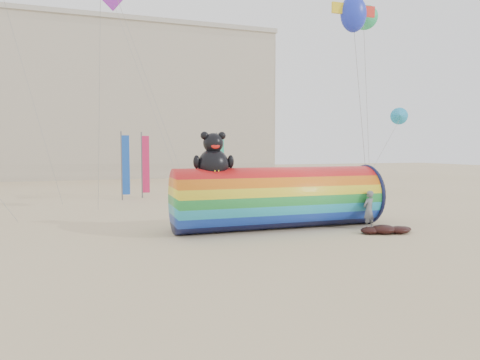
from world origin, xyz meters
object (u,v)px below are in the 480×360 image
object	(u,v)px
kite_handler	(369,210)
fabric_bundle	(387,230)
windsock_assembly	(278,196)
hotel_building	(50,101)

from	to	relation	value
kite_handler	fabric_bundle	size ratio (longest dim) A/B	0.71
kite_handler	windsock_assembly	bearing A→B (deg)	-40.40
hotel_building	windsock_assembly	bearing A→B (deg)	-72.11
windsock_assembly	kite_handler	distance (m)	4.45
hotel_building	kite_handler	bearing A→B (deg)	-68.22
hotel_building	kite_handler	xyz separation A→B (m)	(18.47, -46.23, -9.38)
windsock_assembly	hotel_building	bearing A→B (deg)	107.89
windsock_assembly	fabric_bundle	bearing A→B (deg)	-33.32
hotel_building	fabric_bundle	distance (m)	51.92
hotel_building	fabric_bundle	size ratio (longest dim) A/B	23.06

